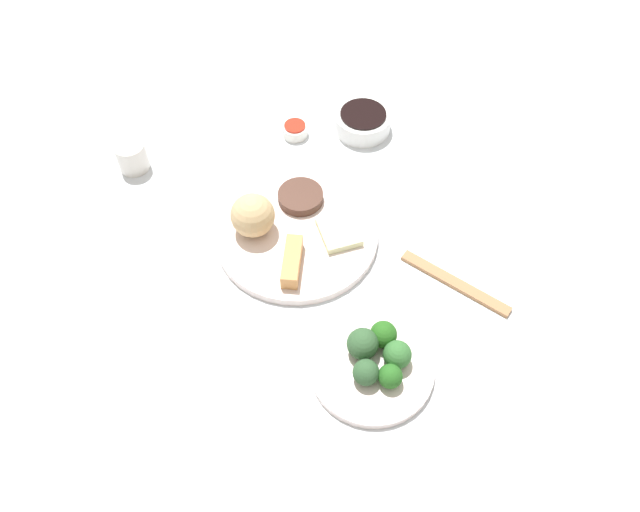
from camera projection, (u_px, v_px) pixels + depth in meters
The scene contains 18 objects.
tabletop at pixel (311, 224), 1.22m from camera, with size 2.20×2.20×0.02m, color white.
main_plate at pixel (297, 235), 1.18m from camera, with size 0.29×0.29×0.02m, color white.
rice_scoop at pixel (253, 215), 1.14m from camera, with size 0.08×0.08×0.08m, color tan.
spring_roll at pixel (292, 262), 1.11m from camera, with size 0.10×0.03×0.03m, color #D99351.
crab_rangoon_wonton at pixel (339, 232), 1.16m from camera, with size 0.07×0.08×0.01m, color beige.
stir_fry_heap at pixel (301, 197), 1.21m from camera, with size 0.08×0.08×0.02m, color #4D2F24.
broccoli_plate at pixel (372, 367), 1.02m from camera, with size 0.20×0.20×0.01m, color white.
broccoli_floret_0 at pixel (363, 373), 0.99m from camera, with size 0.04×0.04×0.04m, color #305832.
broccoli_floret_1 at pixel (397, 355), 1.00m from camera, with size 0.05×0.05×0.05m, color #357034.
broccoli_floret_2 at pixel (363, 344), 1.01m from camera, with size 0.05×0.05×0.05m, color #325933.
broccoli_floret_3 at pixel (390, 376), 0.98m from camera, with size 0.04×0.04×0.04m, color #276421.
broccoli_floret_4 at pixel (383, 334), 1.02m from camera, with size 0.04×0.04×0.04m, color #27641D.
soy_sauce_bowl at pixel (363, 122), 1.34m from camera, with size 0.11×0.11×0.04m, color white.
soy_sauce_bowl_liquid at pixel (363, 114), 1.32m from camera, with size 0.09×0.09×0.00m, color black.
sauce_ramekin_sweet_and_sour at pixel (295, 130), 1.33m from camera, with size 0.05×0.05×0.02m, color white.
sauce_ramekin_sweet_and_sour_liquid at pixel (295, 126), 1.32m from camera, with size 0.04×0.04×0.00m, color red.
teacup at pixel (132, 156), 1.26m from camera, with size 0.06×0.06×0.06m, color silver.
chopsticks_pair at pixel (455, 283), 1.12m from camera, with size 0.21×0.02×0.01m, color #AD794E.
Camera 1 is at (0.18, 0.75, 0.96)m, focal length 36.46 mm.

